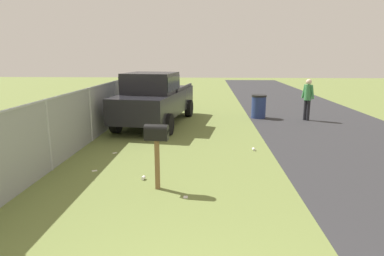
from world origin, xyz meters
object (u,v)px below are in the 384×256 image
(pedestrian, at_px, (308,96))
(pickup_truck, at_px, (155,97))
(mailbox, at_px, (157,138))
(trash_bin, at_px, (259,106))

(pedestrian, bearing_deg, pickup_truck, 148.02)
(mailbox, distance_m, pedestrian, 9.24)
(trash_bin, bearing_deg, pickup_truck, 110.67)
(trash_bin, bearing_deg, pedestrian, -102.91)
(mailbox, height_order, pedestrian, pedestrian)
(pickup_truck, bearing_deg, mailbox, 17.60)
(trash_bin, distance_m, pedestrian, 2.09)
(mailbox, height_order, trash_bin, mailbox)
(mailbox, relative_size, trash_bin, 1.33)
(pickup_truck, xyz_separation_m, pedestrian, (1.19, -6.33, -0.08))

